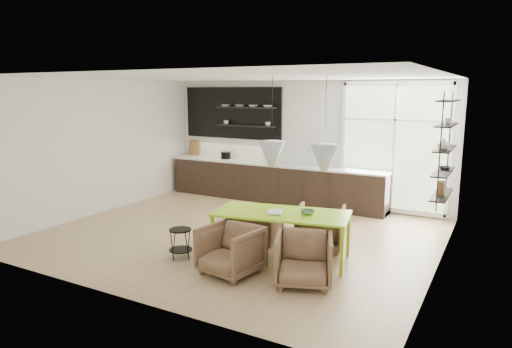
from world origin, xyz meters
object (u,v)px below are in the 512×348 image
dining_table (282,216)px  armchair_front_right (304,259)px  armchair_back_right (320,227)px  armchair_front_left (230,250)px  armchair_back_left (260,224)px  wire_stool (180,239)px

dining_table → armchair_front_right: 1.06m
armchair_back_right → armchair_front_left: (-0.75, -1.71, -0.00)m
armchair_back_left → wire_stool: (-0.73, -1.35, -0.01)m
armchair_back_right → armchair_front_left: armchair_back_right is taller
armchair_back_left → armchair_front_left: 1.56m
armchair_front_left → dining_table: bearing=76.1°
armchair_front_right → wire_stool: bearing=159.6°
dining_table → wire_stool: (-1.44, -0.74, -0.41)m
armchair_back_left → armchair_front_left: bearing=95.8°
wire_stool → dining_table: bearing=27.1°
armchair_front_left → armchair_front_right: armchair_front_left is taller
armchair_front_right → armchair_front_left: bearing=169.0°
dining_table → wire_stool: bearing=-164.1°
armchair_back_right → wire_stool: bearing=26.6°
dining_table → armchair_back_left: 1.02m
armchair_back_right → wire_stool: 2.37m
armchair_back_right → armchair_back_left: bearing=-4.1°
armchair_front_right → wire_stool: (-2.14, -0.02, -0.05)m
dining_table → armchair_front_left: size_ratio=2.82×
dining_table → armchair_back_left: bearing=128.2°
armchair_back_left → armchair_back_right: size_ratio=0.88×
armchair_back_left → armchair_back_right: bearing=-176.6°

